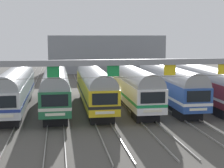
{
  "coord_description": "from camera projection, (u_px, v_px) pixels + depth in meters",
  "views": [
    {
      "loc": [
        -6.18,
        -38.21,
        8.17
      ],
      "look_at": [
        -0.31,
        -1.22,
        2.91
      ],
      "focal_mm": 54.79,
      "sensor_mm": 36.0,
      "label": 1
    }
  ],
  "objects": [
    {
      "name": "maintenance_building",
      "position": [
        105.0,
        54.0,
        79.34
      ],
      "size": [
        25.96,
        10.0,
        8.32
      ],
      "primitive_type": "cube",
      "color": "gray",
      "rests_on": "ground"
    },
    {
      "name": "commuter_train_maroon",
      "position": [
        203.0,
        82.0,
        40.78
      ],
      "size": [
        2.88,
        18.06,
        4.77
      ],
      "color": "maroon",
      "rests_on": "ground"
    },
    {
      "name": "commuter_train_yellow",
      "position": [
        94.0,
        85.0,
        38.75
      ],
      "size": [
        2.88,
        18.06,
        4.77
      ],
      "color": "gold",
      "rests_on": "ground"
    },
    {
      "name": "ground_plane",
      "position": [
        113.0,
        107.0,
        39.47
      ],
      "size": [
        160.0,
        160.0,
        0.0
      ],
      "primitive_type": "plane",
      "color": "#4C4944"
    },
    {
      "name": "commuter_train_silver",
      "position": [
        15.0,
        87.0,
        37.41
      ],
      "size": [
        2.88,
        18.06,
        5.05
      ],
      "color": "silver",
      "rests_on": "ground"
    },
    {
      "name": "catenary_gantry",
      "position": [
        142.0,
        74.0,
        25.52
      ],
      "size": [
        26.97,
        0.44,
        6.97
      ],
      "color": "gray",
      "rests_on": "ground"
    },
    {
      "name": "commuter_train_white",
      "position": [
        132.0,
        84.0,
        39.43
      ],
      "size": [
        2.88,
        18.06,
        5.05
      ],
      "color": "white",
      "rests_on": "ground"
    },
    {
      "name": "commuter_train_blue",
      "position": [
        168.0,
        83.0,
        40.1
      ],
      "size": [
        2.88,
        18.06,
        4.77
      ],
      "color": "#284C9E",
      "rests_on": "ground"
    },
    {
      "name": "commuter_train_green",
      "position": [
        55.0,
        86.0,
        38.08
      ],
      "size": [
        2.88,
        18.06,
        5.05
      ],
      "color": "#236B42",
      "rests_on": "ground"
    },
    {
      "name": "track_bed",
      "position": [
        97.0,
        86.0,
        56.09
      ],
      "size": [
        23.24,
        70.0,
        0.15
      ],
      "color": "gray",
      "rests_on": "ground"
    }
  ]
}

